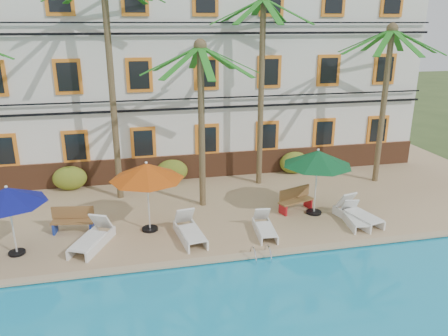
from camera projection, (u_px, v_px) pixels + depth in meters
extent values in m
plane|color=#384C23|center=(201.00, 254.00, 14.75)|extent=(100.00, 100.00, 0.00)
cube|color=tan|center=(182.00, 196.00, 19.34)|extent=(30.00, 12.00, 0.25)
cube|color=tan|center=(206.00, 260.00, 13.83)|extent=(30.00, 0.35, 0.06)
cube|color=silver|center=(167.00, 68.00, 22.35)|extent=(25.00, 6.00, 10.00)
cube|color=brown|center=(177.00, 167.00, 20.91)|extent=(25.00, 0.12, 1.20)
cube|color=orange|center=(4.00, 151.00, 18.98)|extent=(1.15, 0.10, 1.50)
cube|color=black|center=(3.00, 151.00, 18.93)|extent=(0.85, 0.04, 1.20)
cube|color=orange|center=(76.00, 147.00, 19.59)|extent=(1.15, 0.10, 1.50)
cube|color=black|center=(76.00, 147.00, 19.54)|extent=(0.85, 0.04, 1.20)
cube|color=orange|center=(143.00, 143.00, 20.20)|extent=(1.15, 0.10, 1.50)
cube|color=black|center=(143.00, 143.00, 20.15)|extent=(0.85, 0.04, 1.20)
cube|color=orange|center=(207.00, 139.00, 20.81)|extent=(1.15, 0.10, 1.50)
cube|color=black|center=(207.00, 140.00, 20.77)|extent=(0.85, 0.04, 1.20)
cube|color=orange|center=(267.00, 136.00, 21.43)|extent=(1.15, 0.10, 1.50)
cube|color=black|center=(267.00, 136.00, 21.38)|extent=(0.85, 0.04, 1.20)
cube|color=orange|center=(324.00, 133.00, 22.04)|extent=(1.15, 0.10, 1.50)
cube|color=black|center=(324.00, 133.00, 21.99)|extent=(0.85, 0.04, 1.20)
cube|color=orange|center=(377.00, 130.00, 22.65)|extent=(1.15, 0.10, 1.50)
cube|color=black|center=(378.00, 130.00, 22.60)|extent=(0.85, 0.04, 1.20)
cube|color=orange|center=(68.00, 77.00, 18.61)|extent=(1.15, 0.10, 1.50)
cube|color=black|center=(68.00, 77.00, 18.56)|extent=(0.85, 0.04, 1.20)
cube|color=orange|center=(139.00, 75.00, 19.22)|extent=(1.15, 0.10, 1.50)
cube|color=black|center=(139.00, 75.00, 19.17)|extent=(0.85, 0.04, 1.20)
cube|color=orange|center=(206.00, 73.00, 19.83)|extent=(1.15, 0.10, 1.50)
cube|color=black|center=(206.00, 74.00, 19.79)|extent=(0.85, 0.04, 1.20)
cube|color=orange|center=(269.00, 72.00, 20.45)|extent=(1.15, 0.10, 1.50)
cube|color=black|center=(270.00, 72.00, 20.40)|extent=(0.85, 0.04, 1.20)
cube|color=orange|center=(328.00, 70.00, 21.06)|extent=(1.15, 0.10, 1.50)
cube|color=black|center=(329.00, 71.00, 21.01)|extent=(0.85, 0.04, 1.20)
cube|color=orange|center=(384.00, 69.00, 21.67)|extent=(1.15, 0.10, 1.50)
cube|color=black|center=(385.00, 69.00, 21.62)|extent=(0.85, 0.04, 1.20)
cube|color=orange|center=(334.00, 0.00, 20.05)|extent=(1.15, 0.10, 1.50)
cube|color=black|center=(334.00, 0.00, 20.00)|extent=(0.85, 0.04, 1.20)
cube|color=orange|center=(392.00, 0.00, 20.66)|extent=(1.15, 0.10, 1.50)
cube|color=black|center=(393.00, 0.00, 20.61)|extent=(0.85, 0.04, 1.20)
cube|color=black|center=(175.00, 109.00, 19.88)|extent=(25.00, 0.08, 0.10)
cube|color=black|center=(175.00, 99.00, 19.74)|extent=(25.00, 0.08, 0.06)
cube|color=black|center=(172.00, 33.00, 18.83)|extent=(25.00, 0.08, 0.10)
cube|color=black|center=(172.00, 22.00, 18.69)|extent=(25.00, 0.08, 0.06)
cylinder|color=brown|center=(112.00, 94.00, 17.51)|extent=(0.26, 0.26, 8.97)
cylinder|color=brown|center=(202.00, 130.00, 17.15)|extent=(0.26, 0.26, 6.39)
sphere|color=brown|center=(200.00, 45.00, 16.14)|extent=(0.50, 0.50, 0.50)
cube|color=#1A6A19|center=(196.00, 58.00, 17.36)|extent=(0.28, 2.29, 1.07)
cube|color=#1A6A19|center=(177.00, 59.00, 16.88)|extent=(1.81, 1.81, 1.07)
cube|color=#1A6A19|center=(170.00, 60.00, 16.07)|extent=(2.29, 0.28, 1.07)
cube|color=#1A6A19|center=(182.00, 62.00, 15.39)|extent=(1.81, 1.81, 1.07)
cube|color=#1A6A19|center=(206.00, 62.00, 15.25)|extent=(0.28, 2.29, 1.07)
cube|color=#1A6A19|center=(226.00, 61.00, 15.72)|extent=(1.81, 1.81, 1.07)
cube|color=#1A6A19|center=(230.00, 59.00, 16.54)|extent=(2.29, 0.28, 1.07)
cube|color=#1A6A19|center=(217.00, 58.00, 17.21)|extent=(1.81, 1.81, 1.07)
cylinder|color=brown|center=(261.00, 97.00, 19.35)|extent=(0.26, 0.26, 8.16)
cube|color=#1A6A19|center=(256.00, 12.00, 19.27)|extent=(0.28, 2.29, 1.07)
cube|color=#1A6A19|center=(240.00, 12.00, 18.80)|extent=(1.81, 1.81, 1.07)
cube|color=#1A6A19|center=(237.00, 11.00, 17.99)|extent=(2.29, 0.28, 1.07)
cube|color=#1A6A19|center=(250.00, 11.00, 17.31)|extent=(1.81, 1.81, 1.07)
cube|color=#1A6A19|center=(272.00, 11.00, 17.17)|extent=(0.28, 2.29, 1.07)
cube|color=#1A6A19|center=(288.00, 11.00, 17.64)|extent=(1.81, 1.81, 1.07)
cube|color=#1A6A19|center=(289.00, 12.00, 18.45)|extent=(2.29, 0.28, 1.07)
cube|color=#1A6A19|center=(275.00, 12.00, 19.13)|extent=(1.81, 1.81, 1.07)
cylinder|color=brown|center=(383.00, 109.00, 19.83)|extent=(0.26, 0.26, 6.95)
sphere|color=brown|center=(392.00, 29.00, 18.73)|extent=(0.50, 0.50, 0.50)
cube|color=#1A6A19|center=(377.00, 40.00, 19.95)|extent=(0.28, 2.29, 1.07)
cube|color=#1A6A19|center=(365.00, 41.00, 19.47)|extent=(1.81, 1.81, 1.07)
cube|color=#1A6A19|center=(367.00, 41.00, 18.66)|extent=(2.29, 0.28, 1.07)
cube|color=#1A6A19|center=(385.00, 42.00, 17.98)|extent=(1.81, 1.81, 1.07)
cube|color=#1A6A19|center=(407.00, 42.00, 17.84)|extent=(0.28, 2.29, 1.07)
cube|color=#1A6A19|center=(419.00, 42.00, 18.31)|extent=(1.81, 1.81, 1.07)
cube|color=#1A6A19|center=(414.00, 41.00, 19.12)|extent=(2.29, 0.28, 1.07)
cube|color=#1A6A19|center=(397.00, 40.00, 19.80)|extent=(1.81, 1.81, 1.07)
ellipsoid|color=#20631C|center=(70.00, 178.00, 19.62)|extent=(1.50, 0.90, 1.10)
ellipsoid|color=#20631C|center=(172.00, 171.00, 20.55)|extent=(1.50, 0.90, 1.10)
ellipsoid|color=#20631C|center=(294.00, 163.00, 21.80)|extent=(1.50, 0.90, 1.10)
cylinder|color=black|center=(17.00, 253.00, 14.28)|extent=(0.54, 0.54, 0.08)
cylinder|color=silver|center=(12.00, 222.00, 13.93)|extent=(0.06, 0.06, 2.29)
cone|color=navy|center=(7.00, 195.00, 13.64)|extent=(2.39, 2.39, 0.53)
sphere|color=silver|center=(6.00, 187.00, 13.55)|extent=(0.10, 0.10, 0.10)
cylinder|color=black|center=(150.00, 229.00, 15.92)|extent=(0.59, 0.59, 0.08)
cylinder|color=silver|center=(148.00, 198.00, 15.54)|extent=(0.06, 0.06, 2.53)
cone|color=#B2440C|center=(147.00, 171.00, 15.22)|extent=(2.63, 2.63, 0.58)
sphere|color=silver|center=(146.00, 163.00, 15.12)|extent=(0.10, 0.10, 0.10)
cylinder|color=black|center=(314.00, 212.00, 17.31)|extent=(0.60, 0.60, 0.09)
cylinder|color=silver|center=(316.00, 183.00, 16.92)|extent=(0.06, 0.06, 2.57)
cone|color=#0B4A23|center=(318.00, 158.00, 16.60)|extent=(2.68, 2.68, 0.59)
sphere|color=silver|center=(318.00, 150.00, 16.50)|extent=(0.10, 0.10, 0.10)
cube|color=white|center=(88.00, 241.00, 14.37)|extent=(1.20, 1.58, 0.07)
cube|color=white|center=(101.00, 221.00, 15.21)|extent=(0.82, 0.76, 0.72)
cube|color=white|center=(83.00, 241.00, 14.75)|extent=(0.91, 1.89, 0.33)
cube|color=white|center=(101.00, 243.00, 14.62)|extent=(0.91, 1.89, 0.33)
cube|color=white|center=(192.00, 233.00, 14.91)|extent=(0.84, 1.49, 0.07)
cube|color=white|center=(184.00, 216.00, 15.70)|extent=(0.72, 0.61, 0.70)
cube|color=white|center=(181.00, 236.00, 15.10)|extent=(0.35, 2.00, 0.33)
cube|color=white|center=(199.00, 233.00, 15.32)|extent=(0.35, 2.00, 0.33)
cube|color=white|center=(266.00, 229.00, 15.31)|extent=(0.67, 1.26, 0.06)
cube|color=white|center=(262.00, 214.00, 16.03)|extent=(0.60, 0.50, 0.60)
cube|color=white|center=(257.00, 231.00, 15.55)|extent=(0.22, 1.72, 0.28)
cube|color=white|center=(272.00, 230.00, 15.61)|extent=(0.22, 1.72, 0.28)
cube|color=white|center=(357.00, 220.00, 16.08)|extent=(0.72, 1.28, 0.06)
cube|color=white|center=(350.00, 205.00, 16.80)|extent=(0.62, 0.52, 0.61)
cube|color=white|center=(347.00, 221.00, 16.33)|extent=(0.30, 1.72, 0.28)
cube|color=white|center=(362.00, 220.00, 16.37)|extent=(0.30, 1.72, 0.28)
cube|color=white|center=(363.00, 216.00, 16.26)|extent=(1.00, 1.57, 0.07)
cube|color=white|center=(346.00, 200.00, 17.03)|extent=(0.78, 0.68, 0.72)
cube|color=white|center=(351.00, 219.00, 16.41)|extent=(0.57, 2.01, 0.33)
cube|color=white|center=(364.00, 216.00, 16.70)|extent=(0.57, 2.01, 0.33)
cube|color=olive|center=(73.00, 222.00, 15.61)|extent=(1.55, 0.67, 0.06)
cube|color=olive|center=(74.00, 212.00, 15.74)|extent=(1.49, 0.29, 0.45)
cube|color=navy|center=(55.00, 228.00, 15.65)|extent=(0.15, 0.46, 0.40)
cube|color=navy|center=(92.00, 227.00, 15.72)|extent=(0.15, 0.46, 0.40)
cube|color=olive|center=(296.00, 201.00, 17.42)|extent=(1.56, 0.92, 0.06)
cube|color=olive|center=(293.00, 193.00, 17.52)|extent=(1.44, 0.55, 0.45)
cube|color=#A41218|center=(283.00, 210.00, 17.17)|extent=(0.22, 0.45, 0.40)
cube|color=#A41218|center=(308.00, 203.00, 17.82)|extent=(0.22, 0.45, 0.40)
torus|color=silver|center=(253.00, 258.00, 14.06)|extent=(0.04, 0.74, 0.74)
torus|color=silver|center=(268.00, 256.00, 14.16)|extent=(0.04, 0.74, 0.74)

